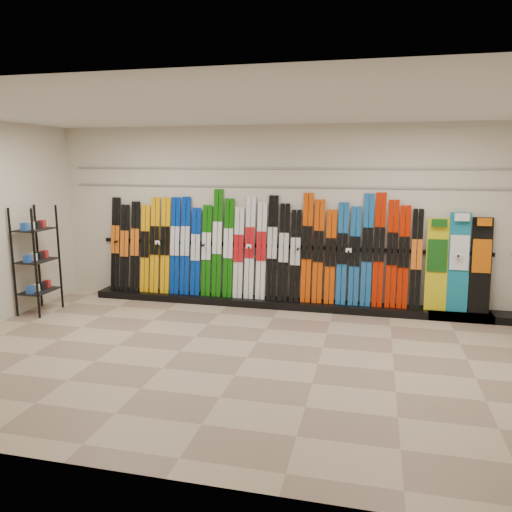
# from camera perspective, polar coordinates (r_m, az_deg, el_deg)

# --- Properties ---
(floor) EXTENTS (8.00, 8.00, 0.00)m
(floor) POSITION_cam_1_polar(r_m,az_deg,el_deg) (6.35, -1.07, -11.50)
(floor) COLOR gray
(floor) RESTS_ON ground
(back_wall) EXTENTS (8.00, 0.00, 8.00)m
(back_wall) POSITION_cam_1_polar(r_m,az_deg,el_deg) (8.37, 3.19, 4.51)
(back_wall) COLOR beige
(back_wall) RESTS_ON floor
(ceiling) EXTENTS (8.00, 8.00, 0.00)m
(ceiling) POSITION_cam_1_polar(r_m,az_deg,el_deg) (5.91, -1.17, 16.53)
(ceiling) COLOR silver
(ceiling) RESTS_ON back_wall
(ski_rack_base) EXTENTS (8.00, 0.40, 0.12)m
(ski_rack_base) POSITION_cam_1_polar(r_m,az_deg,el_deg) (8.40, 4.34, -5.51)
(ski_rack_base) COLOR black
(ski_rack_base) RESTS_ON floor
(skis) EXTENTS (5.36, 0.27, 1.83)m
(skis) POSITION_cam_1_polar(r_m,az_deg,el_deg) (8.39, 0.05, 0.70)
(skis) COLOR black
(skis) RESTS_ON ski_rack_base
(snowboards) EXTENTS (0.95, 0.24, 1.52)m
(snowboards) POSITION_cam_1_polar(r_m,az_deg,el_deg) (8.29, 22.09, -0.85)
(snowboards) COLOR gold
(snowboards) RESTS_ON ski_rack_base
(accessory_rack) EXTENTS (0.40, 0.60, 1.72)m
(accessory_rack) POSITION_cam_1_polar(r_m,az_deg,el_deg) (8.71, -23.77, -0.42)
(accessory_rack) COLOR black
(accessory_rack) RESTS_ON floor
(slatwall_rail_0) EXTENTS (7.60, 0.02, 0.03)m
(slatwall_rail_0) POSITION_cam_1_polar(r_m,az_deg,el_deg) (8.31, 3.20, 7.92)
(slatwall_rail_0) COLOR gray
(slatwall_rail_0) RESTS_ON back_wall
(slatwall_rail_1) EXTENTS (7.60, 0.02, 0.03)m
(slatwall_rail_1) POSITION_cam_1_polar(r_m,az_deg,el_deg) (8.30, 3.22, 9.99)
(slatwall_rail_1) COLOR gray
(slatwall_rail_1) RESTS_ON back_wall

